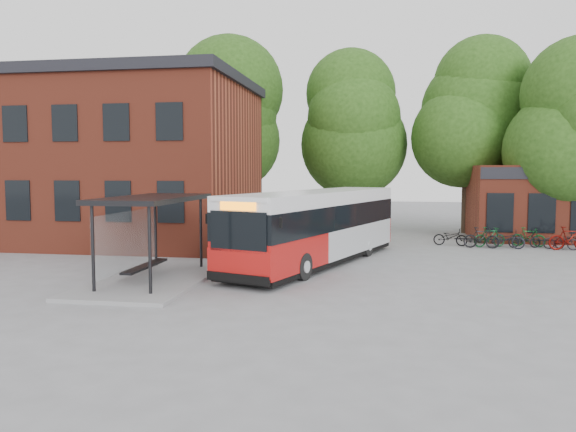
% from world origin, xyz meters
% --- Properties ---
extents(ground, '(100.00, 100.00, 0.00)m').
position_xyz_m(ground, '(0.00, 0.00, 0.00)').
color(ground, slate).
extents(station_building, '(18.40, 10.40, 8.50)m').
position_xyz_m(station_building, '(-13.00, 9.00, 4.25)').
color(station_building, maroon).
rests_on(station_building, ground).
extents(bus_shelter, '(3.60, 7.00, 2.90)m').
position_xyz_m(bus_shelter, '(-4.50, -1.00, 1.45)').
color(bus_shelter, black).
rests_on(bus_shelter, ground).
extents(bike_rail, '(5.20, 0.10, 0.38)m').
position_xyz_m(bike_rail, '(9.28, 10.00, 0.19)').
color(bike_rail, black).
rests_on(bike_rail, ground).
extents(tree_0, '(7.92, 7.92, 11.00)m').
position_xyz_m(tree_0, '(-6.00, 16.00, 5.50)').
color(tree_0, '#1F4111').
rests_on(tree_0, ground).
extents(tree_1, '(7.92, 7.92, 10.40)m').
position_xyz_m(tree_1, '(1.00, 17.00, 5.20)').
color(tree_1, '#1F4111').
rests_on(tree_1, ground).
extents(tree_2, '(7.92, 7.92, 11.00)m').
position_xyz_m(tree_2, '(8.00, 16.00, 5.50)').
color(tree_2, '#1F4111').
rests_on(tree_2, ground).
extents(city_bus, '(6.07, 11.66, 2.92)m').
position_xyz_m(city_bus, '(0.55, 3.44, 1.46)').
color(city_bus, '#B11311').
rests_on(city_bus, ground).
extents(bicycle_0, '(1.72, 0.86, 0.86)m').
position_xyz_m(bicycle_0, '(6.48, 9.96, 0.43)').
color(bicycle_0, black).
rests_on(bicycle_0, ground).
extents(bicycle_1, '(1.72, 0.71, 1.00)m').
position_xyz_m(bicycle_1, '(7.85, 9.23, 0.50)').
color(bicycle_1, black).
rests_on(bicycle_1, ground).
extents(bicycle_2, '(1.85, 0.96, 0.93)m').
position_xyz_m(bicycle_2, '(8.94, 9.28, 0.46)').
color(bicycle_2, black).
rests_on(bicycle_2, ground).
extents(bicycle_3, '(1.71, 1.01, 0.99)m').
position_xyz_m(bicycle_3, '(8.29, 9.68, 0.50)').
color(bicycle_3, '#0F3E1D').
rests_on(bicycle_3, ground).
extents(bicycle_4, '(1.67, 0.88, 0.83)m').
position_xyz_m(bicycle_4, '(9.92, 9.70, 0.42)').
color(bicycle_4, black).
rests_on(bicycle_4, ground).
extents(bicycle_5, '(1.64, 0.78, 0.95)m').
position_xyz_m(bicycle_5, '(10.21, 10.17, 0.47)').
color(bicycle_5, '#0B4319').
rests_on(bicycle_5, ground).
extents(bicycle_6, '(1.67, 1.08, 0.83)m').
position_xyz_m(bicycle_6, '(11.48, 9.36, 0.41)').
color(bicycle_6, black).
rests_on(bicycle_6, ground).
extents(bicycle_7, '(1.88, 0.60, 1.12)m').
position_xyz_m(bicycle_7, '(11.77, 9.14, 0.56)').
color(bicycle_7, '#4F0805').
rests_on(bicycle_7, ground).
extents(bicycle_extra_0, '(1.65, 0.98, 0.82)m').
position_xyz_m(bicycle_extra_0, '(11.97, 9.72, 0.41)').
color(bicycle_extra_0, black).
rests_on(bicycle_extra_0, ground).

